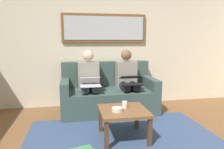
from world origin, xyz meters
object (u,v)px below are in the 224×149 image
at_px(couch, 108,94).
at_px(person_left, 127,79).
at_px(coffee_table, 123,114).
at_px(laptop_silver, 90,81).
at_px(person_right, 89,80).
at_px(bowl, 117,109).
at_px(cup, 125,105).
at_px(framed_mirror, 105,28).
at_px(laptop_black, 131,80).

bearing_deg(couch, person_left, 169.22).
height_order(coffee_table, person_left, person_left).
bearing_deg(person_left, laptop_silver, 19.05).
height_order(couch, person_right, person_right).
bearing_deg(person_right, coffee_table, 107.48).
height_order(bowl, person_left, person_left).
bearing_deg(laptop_silver, bowl, 105.47).
bearing_deg(person_right, couch, -169.22).
bearing_deg(laptop_silver, person_right, -90.00).
height_order(person_left, person_right, same).
bearing_deg(laptop_silver, person_left, -160.95).
distance_m(couch, coffee_table, 1.22).
bearing_deg(person_left, bowl, 69.72).
xyz_separation_m(cup, laptop_silver, (0.40, -0.83, 0.18)).
bearing_deg(bowl, laptop_silver, -74.53).
height_order(couch, laptop_silver, couch).
distance_m(coffee_table, laptop_silver, 1.01).
height_order(framed_mirror, bowl, framed_mirror).
bearing_deg(bowl, person_left, -110.28).
bearing_deg(couch, laptop_black, 138.81).
relative_size(couch, bowl, 11.89).
height_order(framed_mirror, person_right, framed_mirror).
bearing_deg(bowl, laptop_black, -114.84).
distance_m(couch, laptop_silver, 0.57).
height_order(couch, bowl, couch).
height_order(coffee_table, laptop_black, laptop_black).
relative_size(framed_mirror, cup, 18.49).
height_order(framed_mirror, laptop_silver, framed_mirror).
xyz_separation_m(cup, person_right, (0.40, -1.08, 0.16)).
relative_size(bowl, laptop_black, 0.40).
relative_size(bowl, laptop_silver, 0.41).
relative_size(couch, laptop_silver, 4.85).
relative_size(cup, laptop_black, 0.25).
xyz_separation_m(framed_mirror, bowl, (0.09, 1.67, -1.12)).
bearing_deg(person_right, cup, 110.17).
distance_m(coffee_table, cup, 0.13).
relative_size(coffee_table, person_left, 0.55).
distance_m(framed_mirror, bowl, 2.01).
distance_m(bowl, laptop_black, 1.08).
bearing_deg(bowl, framed_mirror, -93.10).
height_order(coffee_table, bowl, bowl).
relative_size(couch, framed_mirror, 1.02).
bearing_deg(cup, couch, -88.02).
bearing_deg(cup, bowl, 45.05).
height_order(cup, bowl, cup).
height_order(coffee_table, laptop_silver, laptop_silver).
bearing_deg(person_left, cup, 73.63).
xyz_separation_m(laptop_black, laptop_silver, (0.71, 0.00, 0.01)).
relative_size(laptop_black, laptop_silver, 1.01).
bearing_deg(laptop_silver, coffee_table, 111.83).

